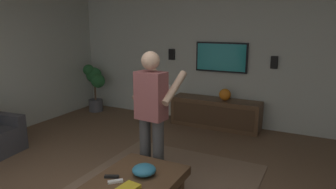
{
  "coord_description": "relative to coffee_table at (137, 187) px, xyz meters",
  "views": [
    {
      "loc": [
        -2.08,
        -1.74,
        1.95
      ],
      "look_at": [
        1.04,
        -0.15,
        1.15
      ],
      "focal_mm": 33.09,
      "sensor_mm": 36.0,
      "label": 1
    }
  ],
  "objects": [
    {
      "name": "person_standing",
      "position": [
        0.68,
        0.2,
        0.64
      ],
      "size": [
        0.57,
        0.58,
        1.64
      ],
      "rotation": [
        0.0,
        0.0,
        -0.1
      ],
      "color": "#3F3F3F",
      "rests_on": "ground"
    },
    {
      "name": "book",
      "position": [
        -0.25,
        -0.06,
        0.12
      ],
      "size": [
        0.24,
        0.18,
        0.04
      ],
      "primitive_type": "cube",
      "rotation": [
        0.0,
        0.0,
        6.17
      ],
      "color": "gold",
      "rests_on": "coffee_table"
    },
    {
      "name": "potted_plant_tall",
      "position": [
        2.88,
        2.95,
        0.35
      ],
      "size": [
        0.46,
        0.56,
        1.06
      ],
      "color": "#4C4C51",
      "rests_on": "ground"
    },
    {
      "name": "vase_round",
      "position": [
        3.03,
        -0.02,
        0.36
      ],
      "size": [
        0.22,
        0.22,
        0.22
      ],
      "primitive_type": "sphere",
      "color": "orange",
      "rests_on": "media_console"
    },
    {
      "name": "wall_speaker_right",
      "position": [
        3.29,
        1.22,
        1.03
      ],
      "size": [
        0.06,
        0.12,
        0.22
      ],
      "primitive_type": "cube",
      "color": "black"
    },
    {
      "name": "remote_black",
      "position": [
        -0.12,
        0.23,
        0.12
      ],
      "size": [
        0.1,
        0.15,
        0.02
      ],
      "primitive_type": "cube",
      "rotation": [
        0.0,
        0.0,
        1.99
      ],
      "color": "black",
      "rests_on": "coffee_table"
    },
    {
      "name": "tv",
      "position": [
        3.28,
        0.16,
        1.03
      ],
      "size": [
        0.05,
        1.01,
        0.57
      ],
      "rotation": [
        0.0,
        0.0,
        3.14
      ],
      "color": "black"
    },
    {
      "name": "wall_back_tv",
      "position": [
        3.37,
        0.12,
        1.09
      ],
      "size": [
        0.1,
        6.74,
        2.78
      ],
      "primitive_type": "cube",
      "color": "#B2B7AD",
      "rests_on": "ground"
    },
    {
      "name": "bowl",
      "position": [
        0.09,
        -0.04,
        0.16
      ],
      "size": [
        0.25,
        0.25,
        0.11
      ],
      "primitive_type": "ellipsoid",
      "color": "teal",
      "rests_on": "coffee_table"
    },
    {
      "name": "media_console",
      "position": [
        3.04,
        0.16,
        -0.02
      ],
      "size": [
        0.45,
        1.7,
        0.55
      ],
      "rotation": [
        0.0,
        0.0,
        3.14
      ],
      "color": "#513823",
      "rests_on": "ground"
    },
    {
      "name": "remote_white",
      "position": [
        -0.18,
        0.13,
        0.12
      ],
      "size": [
        0.14,
        0.14,
        0.02
      ],
      "primitive_type": "cube",
      "rotation": [
        0.0,
        0.0,
        5.47
      ],
      "color": "white",
      "rests_on": "coffee_table"
    },
    {
      "name": "coffee_table",
      "position": [
        0.0,
        0.0,
        0.0
      ],
      "size": [
        1.0,
        0.8,
        0.4
      ],
      "color": "#513823",
      "rests_on": "ground"
    },
    {
      "name": "wall_speaker_left",
      "position": [
        3.29,
        -0.81,
        0.98
      ],
      "size": [
        0.06,
        0.12,
        0.22
      ],
      "primitive_type": "cube",
      "color": "black"
    }
  ]
}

